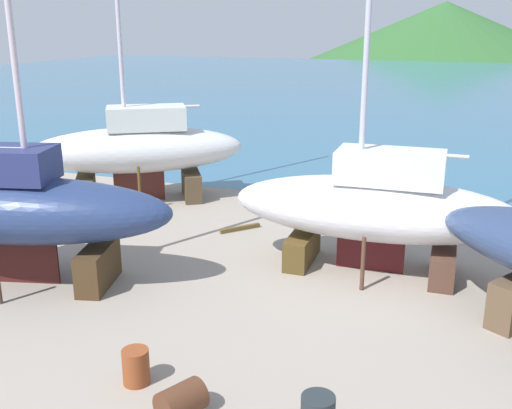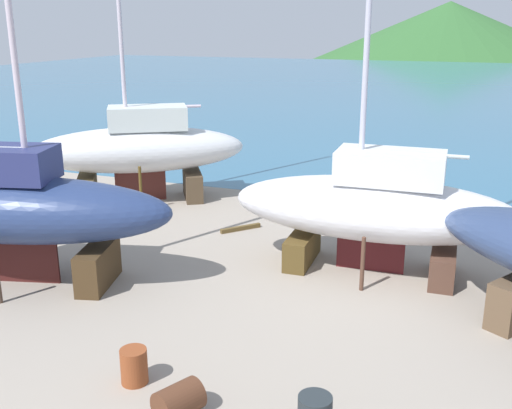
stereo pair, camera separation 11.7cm
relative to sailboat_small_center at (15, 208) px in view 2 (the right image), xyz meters
name	(u,v)px [view 2 (the right image)]	position (x,y,z in m)	size (l,w,h in m)	color
ground_plane	(365,333)	(9.98, 0.49, -2.26)	(44.65, 44.65, 0.00)	gray
sea_water	(466,88)	(9.98, 62.13, -2.26)	(159.07, 100.96, 0.01)	#33698C
headland_hill	(447,52)	(1.55, 157.45, -2.26)	(119.77, 119.77, 25.29)	#31622F
sailboat_small_center	(15,208)	(0.00, 0.00, 0.00)	(9.41, 4.79, 13.39)	#422F1A
sailboat_large_starboard	(140,148)	(-1.15, 8.61, 0.00)	(8.96, 6.95, 15.84)	#4B3E25
sailboat_far_slipway	(374,207)	(9.40, 4.46, -0.22)	(8.64, 3.18, 13.94)	#513E1C
barrel_tipped_center	(134,366)	(5.83, -3.33, -1.88)	(0.57, 0.57, 0.77)	brown
barrel_tipped_left	(179,401)	(7.23, -4.01, -1.93)	(0.66, 0.66, 0.88)	#54301E
timber_short_cross	(241,228)	(4.26, 6.49, -2.19)	(1.59, 0.15, 0.15)	brown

